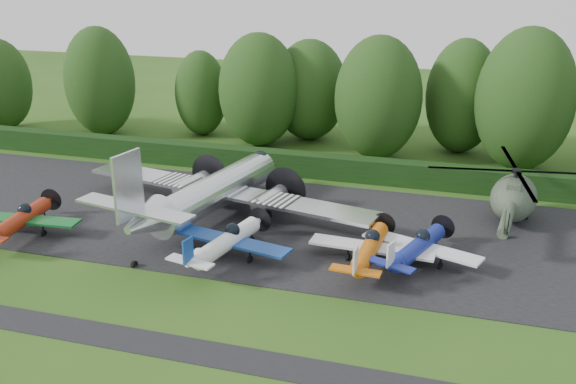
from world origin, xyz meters
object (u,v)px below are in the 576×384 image
(transport_plane, at_px, (214,192))
(light_plane_blue, at_px, (418,247))
(helicopter, at_px, (514,194))
(light_plane_red, at_px, (20,220))
(light_plane_white, at_px, (227,241))
(light_plane_orange, at_px, (370,248))

(transport_plane, distance_m, light_plane_blue, 15.19)
(transport_plane, bearing_deg, helicopter, 3.30)
(light_plane_red, height_order, light_plane_blue, light_plane_red)
(light_plane_white, height_order, light_plane_blue, light_plane_white)
(light_plane_red, distance_m, light_plane_white, 14.78)
(light_plane_orange, bearing_deg, helicopter, 45.51)
(helicopter, bearing_deg, light_plane_blue, -130.59)
(light_plane_red, xyz_separation_m, light_plane_orange, (23.52, 2.25, 0.00))
(light_plane_red, relative_size, light_plane_white, 0.97)
(light_plane_orange, bearing_deg, transport_plane, 157.11)
(light_plane_orange, height_order, helicopter, helicopter)
(transport_plane, xyz_separation_m, light_plane_white, (3.28, -5.92, -0.84))
(light_plane_red, bearing_deg, light_plane_white, 7.42)
(transport_plane, height_order, light_plane_orange, transport_plane)
(transport_plane, distance_m, light_plane_white, 6.82)
(light_plane_red, relative_size, light_plane_orange, 1.00)
(light_plane_red, xyz_separation_m, helicopter, (32.15, 12.10, 0.88))
(light_plane_white, xyz_separation_m, helicopter, (17.38, 11.48, 0.84))
(light_plane_white, bearing_deg, helicopter, 21.23)
(light_plane_orange, xyz_separation_m, helicopter, (8.63, 9.85, 0.87))
(transport_plane, bearing_deg, light_plane_orange, -31.39)
(light_plane_blue, relative_size, helicopter, 0.56)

